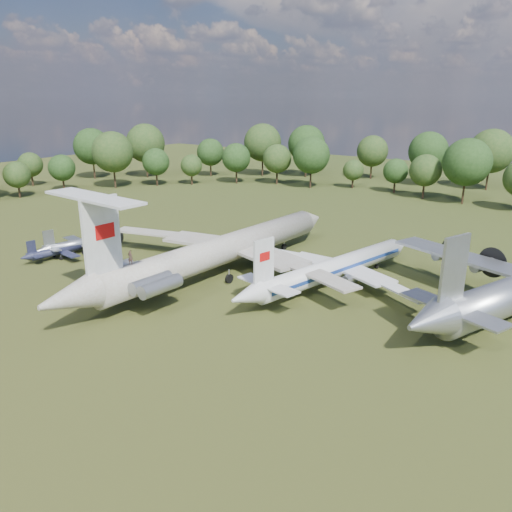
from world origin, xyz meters
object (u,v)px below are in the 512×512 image
Objects in this scene: tu104_jet at (335,271)px; person_on_il62 at (130,257)px; small_prop_west at (58,253)px; il62_airliner at (222,255)px; small_prop_northwest at (81,245)px.

person_on_il62 is (-16.35, -21.62, 4.67)m from tu104_jet.
il62_airliner is at bearing 26.80° from small_prop_west.
small_prop_northwest reaches higher than small_prop_west.
il62_airliner is 27.90m from small_prop_west.
il62_airliner reaches higher than tu104_jet.
il62_airliner is at bearing -114.61° from person_on_il62.
small_prop_west is 26.60m from person_on_il62.
il62_airliner is 16.44m from tu104_jet.
small_prop_west is (-41.54, -15.23, -0.98)m from tu104_jet.
small_prop_northwest is 27.61m from person_on_il62.
tu104_jet is 2.39× the size of small_prop_northwest.
tu104_jet reaches higher than small_prop_northwest.
small_prop_west is 4.13m from small_prop_northwest.
il62_airliner reaches higher than small_prop_west.
il62_airliner is 3.60× the size of small_prop_northwest.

